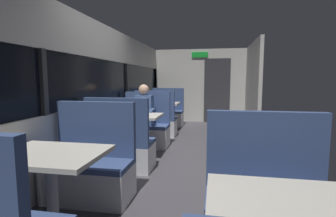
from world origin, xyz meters
The scene contains 14 objects.
ground_plane centered at (0.00, 0.00, -0.01)m, with size 3.30×9.20×0.02m, color #423F44.
carriage_window_panel_left centered at (-1.45, 0.00, 1.11)m, with size 0.09×8.48×2.30m.
carriage_end_bulkhead centered at (0.06, 4.19, 1.14)m, with size 2.90×0.11×2.30m.
carriage_aisle_panel_right centered at (1.45, 3.00, 1.15)m, with size 0.08×2.40×2.30m, color beige.
dining_table_near_window centered at (-0.89, -2.09, 0.64)m, with size 0.90×0.70×0.74m.
bench_near_window_facing_entry centered at (-0.89, -1.39, 0.33)m, with size 0.95×0.50×1.10m.
dining_table_mid_window centered at (-0.89, 0.27, 0.64)m, with size 0.90×0.70×0.74m.
bench_mid_window_facing_end centered at (-0.89, -0.43, 0.33)m, with size 0.95×0.50×1.10m.
bench_mid_window_facing_entry centered at (-0.89, 0.97, 0.33)m, with size 0.95×0.50×1.10m.
dining_table_far_window centered at (-0.89, 2.63, 0.64)m, with size 0.90×0.70×0.74m.
bench_far_window_facing_end centered at (-0.89, 1.93, 0.33)m, with size 0.95×0.50×1.10m.
bench_far_window_facing_entry centered at (-0.89, 3.33, 0.33)m, with size 0.95×0.50×1.10m.
bench_front_aisle_facing_entry centered at (0.89, -1.99, 0.33)m, with size 0.95×0.50×1.10m.
seated_passenger centered at (-0.89, 0.90, 0.54)m, with size 0.47×0.55×1.26m.
Camera 1 is at (0.48, -3.99, 1.36)m, focal length 27.27 mm.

